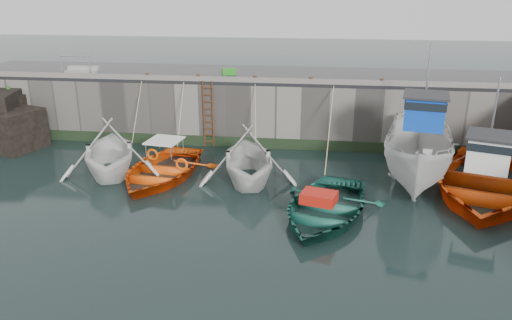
# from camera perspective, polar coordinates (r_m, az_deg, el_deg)

# --- Properties ---
(ground) EXTENTS (120.00, 120.00, 0.00)m
(ground) POSITION_cam_1_polar(r_m,az_deg,el_deg) (15.15, -6.05, -10.36)
(ground) COLOR black
(ground) RESTS_ON ground
(quay_back) EXTENTS (30.00, 5.00, 3.00)m
(quay_back) POSITION_cam_1_polar(r_m,az_deg,el_deg) (26.15, 0.07, 6.29)
(quay_back) COLOR slate
(quay_back) RESTS_ON ground
(road_back) EXTENTS (30.00, 5.00, 0.16)m
(road_back) POSITION_cam_1_polar(r_m,az_deg,el_deg) (25.82, 0.07, 9.70)
(road_back) COLOR black
(road_back) RESTS_ON quay_back
(kerb_back) EXTENTS (30.00, 0.30, 0.20)m
(kerb_back) POSITION_cam_1_polar(r_m,az_deg,el_deg) (23.50, -0.66, 9.15)
(kerb_back) COLOR slate
(kerb_back) RESTS_ON road_back
(algae_back) EXTENTS (30.00, 0.08, 0.50)m
(algae_back) POSITION_cam_1_polar(r_m,az_deg,el_deg) (24.05, -0.70, 2.00)
(algae_back) COLOR black
(algae_back) RESTS_ON ground
(ladder) EXTENTS (0.51, 0.08, 3.20)m
(ladder) POSITION_cam_1_polar(r_m,az_deg,el_deg) (23.99, -5.48, 5.20)
(ladder) COLOR #3F1E0F
(ladder) RESTS_ON ground
(boat_near_white) EXTENTS (5.73, 6.14, 2.62)m
(boat_near_white) POSITION_cam_1_polar(r_m,az_deg,el_deg) (21.77, -16.19, -1.45)
(boat_near_white) COLOR silver
(boat_near_white) RESTS_ON ground
(boat_near_white_rope) EXTENTS (0.04, 3.09, 3.10)m
(boat_near_white_rope) POSITION_cam_1_polar(r_m,az_deg,el_deg) (24.67, -13.22, 1.31)
(boat_near_white_rope) COLOR tan
(boat_near_white_rope) RESTS_ON ground
(boat_near_blue) EXTENTS (4.61, 5.94, 1.13)m
(boat_near_blue) POSITION_cam_1_polar(r_m,az_deg,el_deg) (20.90, -10.76, -1.88)
(boat_near_blue) COLOR #F0520C
(boat_near_blue) RESTS_ON ground
(boat_near_blue_rope) EXTENTS (0.04, 3.16, 3.10)m
(boat_near_blue_rope) POSITION_cam_1_polar(r_m,az_deg,el_deg) (23.95, -8.32, 1.08)
(boat_near_blue_rope) COLOR tan
(boat_near_blue_rope) RESTS_ON ground
(boat_near_blacktrim) EXTENTS (5.09, 5.61, 2.57)m
(boat_near_blacktrim) POSITION_cam_1_polar(r_m,az_deg,el_deg) (20.13, -0.93, -2.37)
(boat_near_blacktrim) COLOR silver
(boat_near_blacktrim) RESTS_ON ground
(boat_near_blacktrim_rope) EXTENTS (0.04, 3.14, 3.10)m
(boat_near_blacktrim_rope) POSITION_cam_1_polar(r_m,az_deg,el_deg) (23.27, 0.26, 0.74)
(boat_near_blacktrim_rope) COLOR tan
(boat_near_blacktrim_rope) RESTS_ON ground
(boat_near_navy) EXTENTS (5.14, 6.22, 1.12)m
(boat_near_navy) POSITION_cam_1_polar(r_m,az_deg,el_deg) (17.39, 7.79, -6.26)
(boat_near_navy) COLOR #175345
(boat_near_navy) RESTS_ON ground
(boat_near_navy_rope) EXTENTS (0.04, 5.25, 3.10)m
(boat_near_navy_rope) POSITION_cam_1_polar(r_m,az_deg,el_deg) (21.80, 7.80, -0.79)
(boat_near_navy_rope) COLOR tan
(boat_near_navy_rope) RESTS_ON ground
(boat_far_white) EXTENTS (3.95, 7.47, 5.74)m
(boat_far_white) POSITION_cam_1_polar(r_m,az_deg,el_deg) (20.74, 18.16, 0.67)
(boat_far_white) COLOR silver
(boat_far_white) RESTS_ON ground
(boat_far_orange) EXTENTS (7.47, 8.84, 4.56)m
(boat_far_orange) POSITION_cam_1_polar(r_m,az_deg,el_deg) (20.60, 24.57, -2.20)
(boat_far_orange) COLOR #E0440B
(boat_far_orange) RESTS_ON ground
(fish_crate) EXTENTS (0.75, 0.57, 0.31)m
(fish_crate) POSITION_cam_1_polar(r_m,az_deg,el_deg) (25.47, -3.13, 10.07)
(fish_crate) COLOR #228518
(fish_crate) RESTS_ON road_back
(railing) EXTENTS (1.60, 1.05, 1.00)m
(railing) POSITION_cam_1_polar(r_m,az_deg,el_deg) (27.13, -19.23, 9.71)
(railing) COLOR #A5A8AD
(railing) RESTS_ON road_back
(bollard_a) EXTENTS (0.18, 0.18, 0.28)m
(bollard_a) POSITION_cam_1_polar(r_m,az_deg,el_deg) (24.78, -12.32, 9.35)
(bollard_a) COLOR #3F1E0F
(bollard_a) RESTS_ON road_back
(bollard_b) EXTENTS (0.18, 0.18, 0.28)m
(bollard_b) POSITION_cam_1_polar(r_m,az_deg,el_deg) (24.06, -6.62, 9.37)
(bollard_b) COLOR #3F1E0F
(bollard_b) RESTS_ON road_back
(bollard_c) EXTENTS (0.18, 0.18, 0.28)m
(bollard_c) POSITION_cam_1_polar(r_m,az_deg,el_deg) (23.56, -0.14, 9.28)
(bollard_c) COLOR #3F1E0F
(bollard_c) RESTS_ON road_back
(bollard_d) EXTENTS (0.18, 0.18, 0.28)m
(bollard_d) POSITION_cam_1_polar(r_m,az_deg,el_deg) (23.37, 6.27, 9.08)
(bollard_d) COLOR #3F1E0F
(bollard_d) RESTS_ON road_back
(bollard_e) EXTENTS (0.18, 0.18, 0.28)m
(bollard_e) POSITION_cam_1_polar(r_m,az_deg,el_deg) (23.53, 14.17, 8.67)
(bollard_e) COLOR #3F1E0F
(bollard_e) RESTS_ON road_back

